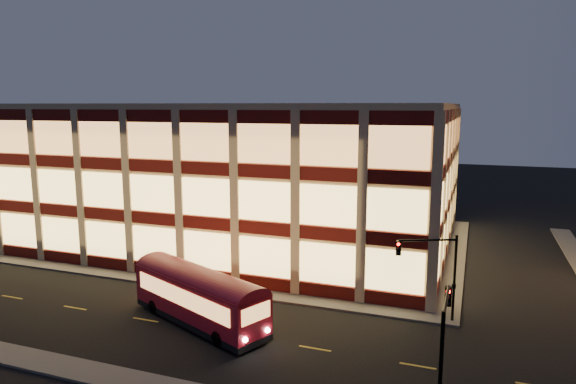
% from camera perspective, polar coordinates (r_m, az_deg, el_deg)
% --- Properties ---
extents(ground, '(200.00, 200.00, 0.00)m').
position_cam_1_polar(ground, '(43.78, -15.23, -9.86)').
color(ground, black).
rests_on(ground, ground).
extents(sidewalk_office_south, '(54.00, 2.00, 0.15)m').
position_cam_1_polar(sidewalk_office_south, '(46.24, -17.58, -8.83)').
color(sidewalk_office_south, '#514F4C').
rests_on(sidewalk_office_south, ground).
extents(sidewalk_office_east, '(2.00, 30.00, 0.15)m').
position_cam_1_polar(sidewalk_office_east, '(52.41, 18.05, -6.67)').
color(sidewalk_office_east, '#514F4C').
rests_on(sidewalk_office_east, ground).
extents(sidewalk_near, '(100.00, 2.00, 0.15)m').
position_cam_1_polar(sidewalk_near, '(34.86, -28.14, -15.75)').
color(sidewalk_near, '#514F4C').
rests_on(sidewalk_near, ground).
extents(office_building, '(50.45, 30.45, 14.50)m').
position_cam_1_polar(office_building, '(57.69, -8.19, 2.45)').
color(office_building, tan).
rests_on(office_building, ground).
extents(traffic_signal_far, '(3.79, 1.87, 6.00)m').
position_cam_1_polar(traffic_signal_far, '(35.24, 15.94, -7.65)').
color(traffic_signal_far, black).
rests_on(traffic_signal_far, ground).
extents(traffic_signal_near, '(0.32, 4.45, 6.00)m').
position_cam_1_polar(traffic_signal_near, '(24.62, 16.91, -15.35)').
color(traffic_signal_near, black).
rests_on(traffic_signal_near, ground).
extents(trolley_bus, '(11.31, 7.03, 3.77)m').
position_cam_1_polar(trolley_bus, '(35.00, -9.88, -11.03)').
color(trolley_bus, maroon).
rests_on(trolley_bus, ground).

